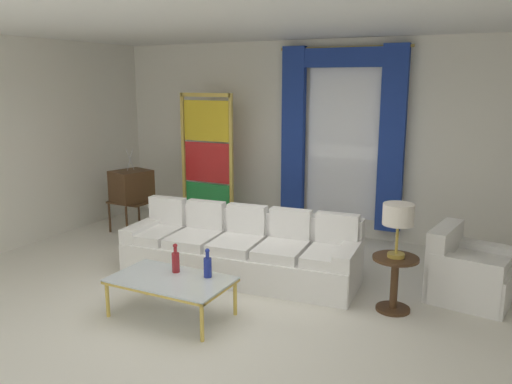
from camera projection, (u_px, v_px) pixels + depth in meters
ground_plane at (224, 299)px, 5.79m from camera, size 16.00×16.00×0.00m
wall_rear at (321, 138)px, 8.13m from camera, size 8.00×0.12×3.00m
wall_left at (28, 142)px, 7.61m from camera, size 0.12×7.00×3.00m
ceiling_slab at (256, 24)px, 5.84m from camera, size 8.00×7.60×0.04m
curtained_window at (341, 125)px, 7.77m from camera, size 2.00×0.17×2.70m
couch_white_long at (242, 251)px, 6.48m from camera, size 2.98×1.18×0.86m
coffee_table at (171, 282)px, 5.31m from camera, size 1.23×0.71×0.41m
bottle_blue_decanter at (208, 266)px, 5.32m from camera, size 0.08×0.08×0.31m
bottle_crystal_tall at (176, 261)px, 5.45m from camera, size 0.08×0.08×0.31m
vintage_tv at (131, 187)px, 8.25m from camera, size 0.65×0.70×1.35m
armchair_white at (466, 274)px, 5.77m from camera, size 0.92×0.91×0.80m
stained_glass_divider at (207, 165)px, 8.34m from camera, size 0.95×0.05×2.20m
peacock_figurine at (210, 225)px, 7.96m from camera, size 0.44×0.60×0.50m
round_side_table at (395, 279)px, 5.44m from camera, size 0.48×0.48×0.59m
table_lamp_brass at (398, 217)px, 5.30m from camera, size 0.32×0.32×0.57m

